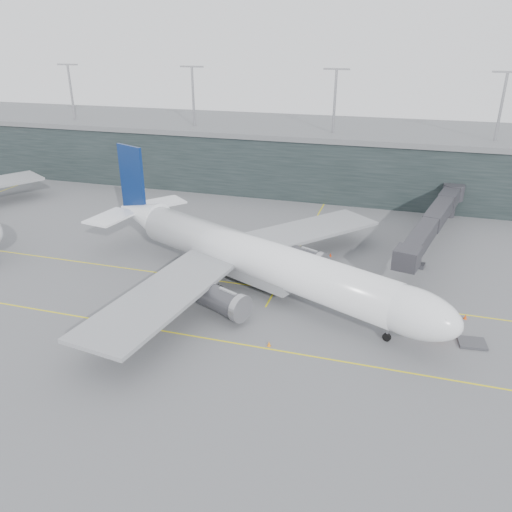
# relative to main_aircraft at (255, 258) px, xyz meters

# --- Properties ---
(ground) EXTENTS (320.00, 320.00, 0.00)m
(ground) POSITION_rel_main_aircraft_xyz_m (-1.79, 4.70, -5.12)
(ground) COLOR slate
(ground) RESTS_ON ground
(taxiline_a) EXTENTS (160.00, 0.25, 0.02)m
(taxiline_a) POSITION_rel_main_aircraft_xyz_m (-1.79, 0.70, -5.11)
(taxiline_a) COLOR yellow
(taxiline_a) RESTS_ON ground
(taxiline_b) EXTENTS (160.00, 0.25, 0.02)m
(taxiline_b) POSITION_rel_main_aircraft_xyz_m (-1.79, -15.30, -5.11)
(taxiline_b) COLOR yellow
(taxiline_b) RESTS_ON ground
(taxiline_lead_main) EXTENTS (0.25, 60.00, 0.02)m
(taxiline_lead_main) POSITION_rel_main_aircraft_xyz_m (3.21, 24.70, -5.11)
(taxiline_lead_main) COLOR yellow
(taxiline_lead_main) RESTS_ON ground
(terminal) EXTENTS (240.00, 36.00, 29.00)m
(terminal) POSITION_rel_main_aircraft_xyz_m (-1.79, 62.70, 2.50)
(terminal) COLOR black
(terminal) RESTS_ON ground
(main_aircraft) EXTENTS (62.00, 57.11, 18.25)m
(main_aircraft) POSITION_rel_main_aircraft_xyz_m (0.00, 0.00, 0.00)
(main_aircraft) COLOR white
(main_aircraft) RESTS_ON ground
(jet_bridge) EXTENTS (13.76, 46.68, 7.18)m
(jet_bridge) POSITION_rel_main_aircraft_xyz_m (26.14, 30.02, 0.26)
(jet_bridge) COLOR #2C2C31
(jet_bridge) RESTS_ON ground
(gse_cart) EXTENTS (2.68, 1.99, 1.65)m
(gse_cart) POSITION_rel_main_aircraft_xyz_m (26.55, -5.68, -4.20)
(gse_cart) COLOR #AC2B0C
(gse_cart) RESTS_ON ground
(baggage_dolly) EXTENTS (3.61, 3.02, 0.33)m
(baggage_dolly) POSITION_rel_main_aircraft_xyz_m (30.92, -6.85, -4.92)
(baggage_dolly) COLOR #3B3C40
(baggage_dolly) RESTS_ON ground
(uld_a) EXTENTS (2.43, 2.12, 1.91)m
(uld_a) POSITION_rel_main_aircraft_xyz_m (-5.23, 15.48, -4.12)
(uld_a) COLOR #3E3E43
(uld_a) RESTS_ON ground
(uld_b) EXTENTS (2.80, 2.57, 2.05)m
(uld_b) POSITION_rel_main_aircraft_xyz_m (-3.09, 15.03, -4.04)
(uld_b) COLOR #3E3E43
(uld_b) RESTS_ON ground
(uld_c) EXTENTS (2.55, 2.22, 2.02)m
(uld_c) POSITION_rel_main_aircraft_xyz_m (-2.80, 15.51, -4.06)
(uld_c) COLOR #3E3E43
(uld_c) RESTS_ON ground
(cone_nose) EXTENTS (0.48, 0.48, 0.76)m
(cone_nose) POSITION_rel_main_aircraft_xyz_m (30.58, -0.51, -4.74)
(cone_nose) COLOR #EB480D
(cone_nose) RESTS_ON ground
(cone_wing_stbd) EXTENTS (0.46, 0.46, 0.74)m
(cone_wing_stbd) POSITION_rel_main_aircraft_xyz_m (6.33, -14.70, -4.75)
(cone_wing_stbd) COLOR orange
(cone_wing_stbd) RESTS_ON ground
(cone_wing_port) EXTENTS (0.44, 0.44, 0.70)m
(cone_wing_port) POSITION_rel_main_aircraft_xyz_m (9.37, 15.47, -4.78)
(cone_wing_port) COLOR red
(cone_wing_port) RESTS_ON ground
(cone_tail) EXTENTS (0.41, 0.41, 0.65)m
(cone_tail) POSITION_rel_main_aircraft_xyz_m (-10.64, -7.22, -4.80)
(cone_tail) COLOR #FE480E
(cone_tail) RESTS_ON ground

